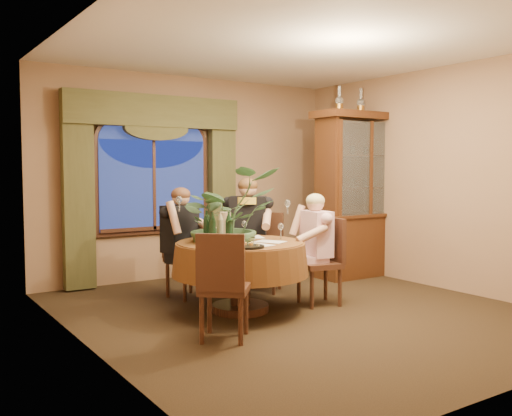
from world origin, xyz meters
TOP-DOWN VIEW (x-y plane):
  - floor at (0.00, 0.00)m, footprint 5.00×5.00m
  - wall_back at (0.00, 2.50)m, footprint 4.50×0.00m
  - wall_right at (2.25, 0.00)m, footprint 0.00×5.00m
  - ceiling at (0.00, 0.00)m, footprint 5.00×5.00m
  - window at (-0.60, 2.43)m, footprint 1.62×0.10m
  - arched_transom at (-0.60, 2.43)m, footprint 1.60×0.06m
  - drapery_left at (-1.63, 2.38)m, footprint 0.38×0.14m
  - drapery_right at (0.43, 2.38)m, footprint 0.38×0.14m
  - swag_valance at (-0.60, 2.35)m, footprint 2.45×0.16m
  - dining_table at (-0.52, 0.36)m, footprint 1.82×1.82m
  - china_cabinet at (1.98, 1.18)m, footprint 1.42×0.56m
  - oil_lamp_left at (1.58, 1.18)m, footprint 0.11×0.11m
  - oil_lamp_center at (1.98, 1.18)m, footprint 0.11×0.11m
  - oil_lamp_right at (2.38, 1.18)m, footprint 0.11×0.11m
  - chair_right at (0.38, 0.14)m, footprint 0.51×0.51m
  - chair_back_right at (0.25, 1.05)m, footprint 0.59×0.59m
  - chair_back at (-0.68, 1.27)m, footprint 0.49×0.49m
  - chair_front_left at (-1.16, -0.39)m, footprint 0.59×0.59m
  - person_pink at (0.40, 0.22)m, footprint 0.47×0.50m
  - person_back at (-0.81, 1.22)m, footprint 0.58×0.56m
  - person_scarf at (0.06, 1.11)m, footprint 0.68×0.68m
  - stoneware_vase at (-0.64, 0.48)m, footprint 0.17×0.17m
  - centerpiece_plant at (-0.59, 0.52)m, footprint 1.07×1.18m
  - olive_bowl at (-0.49, 0.28)m, footprint 0.17×0.17m
  - cheese_platter at (-0.71, -0.08)m, footprint 0.32×0.32m
  - wine_bottle_0 at (-0.71, 0.28)m, footprint 0.07×0.07m
  - wine_bottle_1 at (-0.81, 0.57)m, footprint 0.07×0.07m
  - wine_bottle_2 at (-0.87, 0.34)m, footprint 0.07×0.07m
  - wine_bottle_3 at (-0.72, 0.44)m, footprint 0.07×0.07m
  - tasting_paper_0 at (-0.27, 0.16)m, footprint 0.32×0.36m
  - tasting_paper_1 at (-0.20, 0.61)m, footprint 0.30×0.35m
  - tasting_paper_2 at (-0.53, 0.02)m, footprint 0.27×0.34m
  - wine_glass_person_pink at (-0.05, 0.28)m, footprint 0.07×0.07m
  - wine_glass_person_back at (-0.67, 0.82)m, footprint 0.07×0.07m
  - wine_glass_person_scarf at (-0.23, 0.74)m, footprint 0.07×0.07m

SIDE VIEW (x-z plane):
  - floor at x=0.00m, z-range 0.00..0.00m
  - dining_table at x=-0.52m, z-range 0.00..0.75m
  - chair_right at x=0.38m, z-range 0.00..0.96m
  - chair_back_right at x=0.25m, z-range 0.00..0.96m
  - chair_back at x=-0.68m, z-range 0.00..0.96m
  - chair_front_left at x=-1.16m, z-range 0.00..0.96m
  - person_pink at x=0.40m, z-range 0.00..1.25m
  - person_back at x=-0.81m, z-range 0.00..1.31m
  - person_scarf at x=0.06m, z-range 0.00..1.41m
  - tasting_paper_0 at x=-0.27m, z-range 0.75..0.76m
  - tasting_paper_1 at x=-0.20m, z-range 0.75..0.76m
  - tasting_paper_2 at x=-0.53m, z-range 0.75..0.76m
  - cheese_platter at x=-0.71m, z-range 0.75..0.77m
  - olive_bowl at x=-0.49m, z-range 0.75..0.80m
  - wine_glass_person_pink at x=-0.05m, z-range 0.75..0.93m
  - wine_glass_person_back at x=-0.67m, z-range 0.75..0.93m
  - wine_glass_person_scarf at x=-0.23m, z-range 0.75..0.93m
  - stoneware_vase at x=-0.64m, z-range 0.75..1.06m
  - wine_bottle_0 at x=-0.71m, z-range 0.75..1.08m
  - wine_bottle_1 at x=-0.81m, z-range 0.75..1.08m
  - wine_bottle_2 at x=-0.87m, z-range 0.75..1.08m
  - wine_bottle_3 at x=-0.72m, z-range 0.75..1.08m
  - china_cabinet at x=1.98m, z-range 0.00..2.30m
  - drapery_left at x=-1.63m, z-range 0.02..2.34m
  - drapery_right at x=0.43m, z-range 0.02..2.34m
  - window at x=-0.60m, z-range 0.64..1.96m
  - wall_back at x=0.00m, z-range -0.85..3.65m
  - wall_right at x=2.25m, z-range -1.10..3.90m
  - centerpiece_plant at x=-0.59m, z-range 0.95..1.87m
  - arched_transom at x=-0.60m, z-range 1.86..2.30m
  - swag_valance at x=-0.60m, z-range 2.07..2.49m
  - oil_lamp_left at x=1.58m, z-range 2.30..2.64m
  - oil_lamp_center at x=1.98m, z-range 2.30..2.64m
  - oil_lamp_right at x=2.38m, z-range 2.30..2.64m
  - ceiling at x=0.00m, z-range 2.80..2.80m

